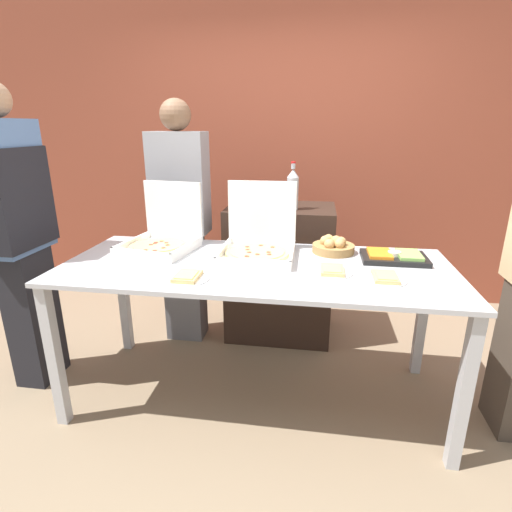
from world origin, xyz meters
TOP-DOWN VIEW (x-y plane):
  - ground_plane at (0.00, 0.00)m, footprint 16.00×16.00m
  - brick_wall_behind at (0.00, 1.70)m, footprint 10.00×0.06m
  - buffet_table at (0.00, 0.00)m, footprint 2.18×0.91m
  - pizza_box_near_left at (-0.63, 0.21)m, footprint 0.46×0.48m
  - pizza_box_near_right at (-0.01, 0.17)m, footprint 0.43×0.45m
  - paper_plate_front_right at (0.68, -0.14)m, footprint 0.22×0.22m
  - paper_plate_front_left at (-0.31, -0.28)m, footprint 0.22×0.22m
  - paper_plate_front_center at (0.42, -0.07)m, footprint 0.22×0.22m
  - veggie_tray at (0.78, 0.19)m, footprint 0.37×0.24m
  - bread_basket at (0.43, 0.29)m, footprint 0.25×0.25m
  - sideboard_podium at (0.06, 0.83)m, footprint 0.79×0.53m
  - soda_bottle at (0.15, 0.74)m, footprint 0.08×0.08m
  - soda_can_silver at (-0.03, 0.71)m, footprint 0.07×0.07m
  - soda_can_colored at (0.06, 1.00)m, footprint 0.07×0.07m
  - person_guest_cap at (-0.66, 0.66)m, footprint 0.40×0.22m
  - person_server_vest at (-1.44, -0.02)m, footprint 0.24×0.42m

SIDE VIEW (x-z plane):
  - ground_plane at x=0.00m, z-range 0.00..0.00m
  - sideboard_podium at x=0.06m, z-range 0.00..1.03m
  - buffet_table at x=0.00m, z-range 0.33..1.20m
  - paper_plate_front_left at x=-0.31m, z-range 0.86..0.89m
  - paper_plate_front_center at x=0.42m, z-range 0.86..0.89m
  - paper_plate_front_right at x=0.68m, z-range 0.86..0.89m
  - veggie_tray at x=0.78m, z-range 0.86..0.91m
  - bread_basket at x=0.43m, z-range 0.85..0.95m
  - pizza_box_near_left at x=-0.63m, z-range 0.73..1.14m
  - pizza_box_near_right at x=-0.01m, z-range 0.73..1.15m
  - person_guest_cap at x=-0.66m, z-range 0.05..1.83m
  - person_server_vest at x=-1.44m, z-range 0.12..1.96m
  - soda_can_silver at x=-0.03m, z-range 1.03..1.16m
  - soda_can_colored at x=0.06m, z-range 1.03..1.16m
  - soda_bottle at x=0.15m, z-range 1.01..1.35m
  - brick_wall_behind at x=0.00m, z-range 0.00..2.80m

